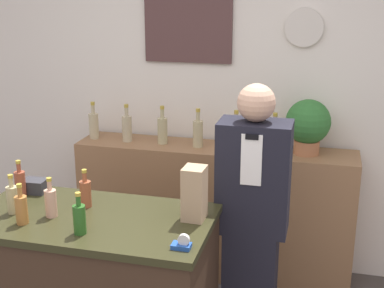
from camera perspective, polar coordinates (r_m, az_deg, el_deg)
name	(u,v)px	position (r m, az deg, el deg)	size (l,w,h in m)	color
back_wall	(213,89)	(3.96, 2.30, 5.91)	(5.20, 0.09, 2.70)	silver
back_shelf	(213,211)	(3.98, 2.30, -7.10)	(2.01, 0.37, 0.98)	#8E6642
shopkeeper	(252,221)	(3.12, 6.43, -8.14)	(0.40, 0.25, 1.59)	black
potted_plant	(308,124)	(3.69, 12.27, 2.09)	(0.30, 0.30, 0.38)	#B27047
paper_bag	(194,193)	(2.75, 0.26, -5.29)	(0.12, 0.13, 0.28)	tan
tape_dispenser	(182,244)	(2.51, -1.06, -10.60)	(0.09, 0.06, 0.07)	#1E4799
gift_box	(35,186)	(3.26, -16.42, -4.31)	(0.14, 0.11, 0.08)	#2D2D33
counter_bottle_0	(20,183)	(3.21, -17.86, -3.96)	(0.06, 0.06, 0.21)	brown
counter_bottle_1	(13,199)	(3.00, -18.59, -5.53)	(0.06, 0.06, 0.21)	tan
counter_bottle_2	(21,209)	(2.85, -17.74, -6.59)	(0.06, 0.06, 0.21)	#A56A31
counter_bottle_3	(51,202)	(2.90, -14.83, -5.99)	(0.06, 0.06, 0.21)	tan
counter_bottle_4	(85,193)	(2.97, -11.30, -5.13)	(0.06, 0.06, 0.21)	brown
counter_bottle_5	(79,218)	(2.67, -11.92, -7.76)	(0.06, 0.06, 0.21)	#27581E
shelf_bottle_0	(94,125)	(4.06, -10.43, 2.03)	(0.07, 0.07, 0.28)	tan
shelf_bottle_1	(127,127)	(3.95, -6.95, 1.76)	(0.07, 0.07, 0.28)	tan
shelf_bottle_2	(162,129)	(3.87, -3.17, 1.56)	(0.07, 0.07, 0.28)	tan
shelf_bottle_3	(198,133)	(3.79, 0.64, 1.22)	(0.07, 0.07, 0.28)	tan
shelf_bottle_4	(236,134)	(3.75, 4.70, 1.02)	(0.07, 0.07, 0.28)	tan
shelf_bottle_5	(274,138)	(3.71, 8.76, 0.69)	(0.07, 0.07, 0.28)	tan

